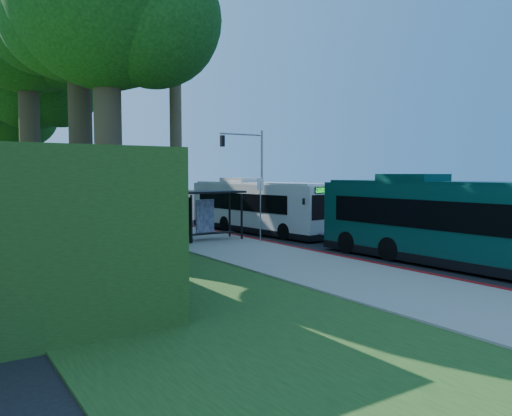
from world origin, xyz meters
TOP-DOWN VIEW (x-y plane):
  - ground at (0.00, 0.00)m, footprint 140.00×140.00m
  - sidewalk at (-7.30, 0.00)m, footprint 4.50×70.00m
  - red_curb at (-5.00, -4.00)m, footprint 0.25×30.00m
  - grass_verge at (-13.00, 5.00)m, footprint 8.00×70.00m
  - bus_shelter at (-7.26, -2.86)m, footprint 3.20×1.51m
  - stop_sign_pole at (-5.40, -5.00)m, footprint 0.35×0.06m
  - traffic_signal_pole at (3.78, 10.00)m, footprint 4.10×0.30m
  - tree_0 at (-12.40, -0.02)m, footprint 8.40×8.00m
  - tree_1 at (-13.37, 7.98)m, footprint 10.50×10.00m
  - tree_2 at (-11.89, 15.98)m, footprint 8.82×8.40m
  - tree_4 at (-11.40, 31.98)m, footprint 8.40×8.00m
  - tree_5 at (-10.41, 39.99)m, footprint 7.35×7.00m
  - tree_6 at (-12.91, -6.01)m, footprint 7.56×7.20m
  - white_bus at (-2.83, -0.88)m, footprint 3.23×10.78m
  - teal_bus at (-2.61, -13.53)m, footprint 2.71×11.48m
  - pickup at (0.45, 8.05)m, footprint 3.87×6.17m

SIDE VIEW (x-z plane):
  - ground at x=0.00m, z-range 0.00..0.00m
  - grass_verge at x=-13.00m, z-range 0.00..0.06m
  - sidewalk at x=-7.30m, z-range 0.00..0.12m
  - red_curb at x=-5.00m, z-range 0.00..0.13m
  - pickup at x=0.45m, z-range 0.00..1.59m
  - white_bus at x=-2.83m, z-range -0.04..3.13m
  - teal_bus at x=-2.61m, z-range -0.04..3.37m
  - bus_shelter at x=-7.26m, z-range 0.53..3.08m
  - stop_sign_pole at x=-5.40m, z-range 0.50..3.67m
  - traffic_signal_pole at x=3.78m, z-range 0.92..7.92m
  - tree_5 at x=-10.41m, z-range 2.53..15.39m
  - tree_6 at x=-12.91m, z-range 2.84..16.58m
  - tree_4 at x=-11.40m, z-range 2.66..16.80m
  - tree_2 at x=-11.89m, z-range 2.92..18.04m
  - tree_0 at x=-12.40m, z-range 3.35..19.05m
  - tree_1 at x=-13.37m, z-range 3.60..21.86m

